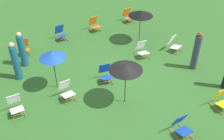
{
  "coord_description": "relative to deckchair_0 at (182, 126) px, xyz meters",
  "views": [
    {
      "loc": [
        -5.72,
        -6.32,
        7.41
      ],
      "look_at": [
        0.0,
        1.2,
        0.5
      ],
      "focal_mm": 43.44,
      "sensor_mm": 36.0,
      "label": 1
    }
  ],
  "objects": [
    {
      "name": "ground_plane",
      "position": [
        -0.03,
        2.71,
        -0.37
      ],
      "size": [
        40.0,
        40.0,
        0.0
      ],
      "primitive_type": "plane",
      "color": "#2D6026"
    },
    {
      "name": "deckchair_0",
      "position": [
        0.0,
        0.0,
        0.0
      ],
      "size": [
        0.58,
        0.82,
        0.83
      ],
      "rotation": [
        0.0,
        0.0,
        -0.15
      ],
      "color": "olive",
      "rests_on": "ground"
    },
    {
      "name": "deckchair_1",
      "position": [
        -4.16,
        4.46,
        0.0
      ],
      "size": [
        0.57,
        0.82,
        0.83
      ],
      "rotation": [
        0.0,
        0.0,
        -0.13
      ],
      "color": "olive",
      "rests_on": "ground"
    },
    {
      "name": "deckchair_3",
      "position": [
        -0.08,
        8.44,
        0.0
      ],
      "size": [
        0.5,
        0.78,
        0.83
      ],
      "rotation": [
        0.0,
        0.0,
        -0.03
      ],
      "color": "olive",
      "rests_on": "ground"
    },
    {
      "name": "deckchair_6",
      "position": [
        -2.24,
        8.26,
        0.0
      ],
      "size": [
        0.68,
        0.87,
        0.83
      ],
      "rotation": [
        0.0,
        0.0,
        -0.31
      ],
      "color": "olive",
      "rests_on": "ground"
    },
    {
      "name": "deckchair_7",
      "position": [
        4.22,
        7.93,
        0.0
      ],
      "size": [
        0.52,
        0.79,
        0.83
      ],
      "rotation": [
        0.0,
        0.0,
        -0.06
      ],
      "color": "olive",
      "rests_on": "ground"
    },
    {
      "name": "deckchair_8",
      "position": [
        3.89,
        3.93,
        0.0
      ],
      "size": [
        0.62,
        0.84,
        0.83
      ],
      "rotation": [
        0.0,
        0.0,
        0.21
      ],
      "color": "olive",
      "rests_on": "ground"
    },
    {
      "name": "deckchair_9",
      "position": [
        2.25,
        -0.02,
        0.0
      ],
      "size": [
        0.62,
        0.84,
        0.83
      ],
      "rotation": [
        0.0,
        0.0,
        -0.2
      ],
      "color": "olive",
      "rests_on": "ground"
    },
    {
      "name": "deckchair_10",
      "position": [
        1.95,
        8.19,
        0.0
      ],
      "size": [
        0.52,
        0.78,
        0.83
      ],
      "rotation": [
        0.0,
        0.0,
        -0.05
      ],
      "color": "olive",
      "rests_on": "ground"
    },
    {
      "name": "deckchair_11",
      "position": [
        2.27,
        4.5,
        0.0
      ],
      "size": [
        0.64,
        0.85,
        0.83
      ],
      "rotation": [
        0.0,
        0.0,
        -0.23
      ],
      "color": "olive",
      "rests_on": "ground"
    },
    {
      "name": "deckchair_12",
      "position": [
        -0.3,
        4.02,
        0.0
      ],
      "size": [
        0.69,
        0.87,
        0.83
      ],
      "rotation": [
        0.0,
        0.0,
        -0.31
      ],
      "color": "olive",
      "rests_on": "ground"
    },
    {
      "name": "deckchair_13",
      "position": [
        -2.22,
        4.06,
        0.0
      ],
      "size": [
        0.52,
        0.79,
        0.83
      ],
      "rotation": [
        0.0,
        0.0,
        -0.07
      ],
      "color": "olive",
      "rests_on": "ground"
    },
    {
      "name": "umbrella_0",
      "position": [
        -0.51,
        2.44,
        1.33
      ],
      "size": [
        1.26,
        1.26,
        1.83
      ],
      "color": "black",
      "rests_on": "ground"
    },
    {
      "name": "umbrella_1",
      "position": [
        3.15,
        5.68,
        1.26
      ],
      "size": [
        1.27,
        1.27,
        1.77
      ],
      "color": "black",
      "rests_on": "ground"
    },
    {
      "name": "umbrella_2",
      "position": [
        -2.23,
        4.88,
        1.28
      ],
      "size": [
        1.08,
        1.08,
        1.8
      ],
      "color": "black",
      "rests_on": "ground"
    },
    {
      "name": "person_0",
      "position": [
        -3.26,
        6.47,
        0.5
      ],
      "size": [
        0.38,
        0.38,
        1.82
      ],
      "rotation": [
        0.0,
        0.0,
        6.06
      ],
      "color": "#195972",
      "rests_on": "ground"
    },
    {
      "name": "person_1",
      "position": [
        3.49,
        2.29,
        0.53
      ],
      "size": [
        0.31,
        0.31,
        1.89
      ],
      "rotation": [
        0.0,
        0.0,
        3.17
      ],
      "color": "#333847",
      "rests_on": "ground"
    },
    {
      "name": "person_2",
      "position": [
        -2.64,
        7.28,
        0.45
      ],
      "size": [
        0.46,
        0.46,
        1.74
      ],
      "rotation": [
        0.0,
        0.0,
        0.72
      ],
      "color": "#195972",
      "rests_on": "ground"
    }
  ]
}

